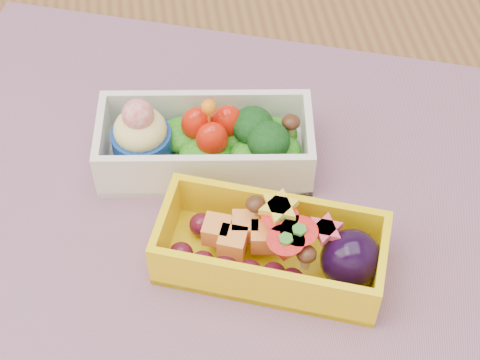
{
  "coord_description": "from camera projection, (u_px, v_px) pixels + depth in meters",
  "views": [
    {
      "loc": [
        -0.05,
        -0.34,
        1.24
      ],
      "look_at": [
        0.01,
        0.02,
        0.79
      ],
      "focal_mm": 57.62,
      "sensor_mm": 36.0,
      "label": 1
    }
  ],
  "objects": [
    {
      "name": "placemat",
      "position": [
        231.0,
        217.0,
        0.6
      ],
      "size": [
        0.66,
        0.59,
        0.0
      ],
      "primitive_type": "cube",
      "rotation": [
        0.0,
        0.0,
        -0.36
      ],
      "color": "gray",
      "rests_on": "table"
    },
    {
      "name": "table",
      "position": [
        234.0,
        295.0,
        0.67
      ],
      "size": [
        1.2,
        0.8,
        0.75
      ],
      "color": "brown",
      "rests_on": "ground"
    },
    {
      "name": "bento_yellow",
      "position": [
        276.0,
        248.0,
        0.55
      ],
      "size": [
        0.18,
        0.13,
        0.05
      ],
      "rotation": [
        0.0,
        0.0,
        -0.37
      ],
      "color": "yellow",
      "rests_on": "placemat"
    },
    {
      "name": "bento_white",
      "position": [
        204.0,
        142.0,
        0.61
      ],
      "size": [
        0.18,
        0.1,
        0.07
      ],
      "rotation": [
        0.0,
        0.0,
        -0.14
      ],
      "color": "white",
      "rests_on": "placemat"
    }
  ]
}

